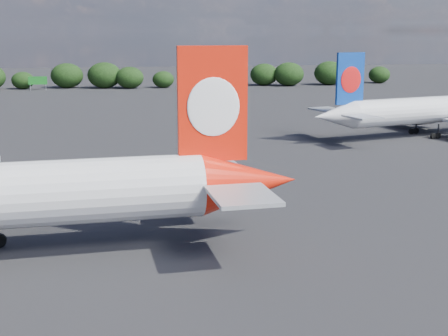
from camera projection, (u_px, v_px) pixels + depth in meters
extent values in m
plane|color=black|center=(71.00, 157.00, 97.51)|extent=(500.00, 500.00, 0.00)
cone|color=red|center=(249.00, 182.00, 57.30)|extent=(9.38, 6.19, 5.67)
cube|color=red|center=(213.00, 104.00, 54.98)|extent=(6.25, 0.93, 10.20)
ellipsoid|color=white|center=(213.00, 107.00, 54.70)|extent=(4.76, 0.50, 5.21)
ellipsoid|color=white|center=(212.00, 106.00, 55.34)|extent=(4.76, 0.50, 5.21)
cube|color=#9DA0A5|center=(243.00, 196.00, 50.77)|extent=(5.49, 7.09, 0.34)
cube|color=#9DA0A5|center=(211.00, 164.00, 62.62)|extent=(5.49, 7.09, 0.34)
cylinder|color=silver|center=(437.00, 109.00, 116.13)|extent=(37.48, 13.81, 4.92)
cone|color=silver|center=(334.00, 116.00, 107.21)|extent=(8.83, 6.68, 4.92)
cube|color=navy|center=(350.00, 79.00, 107.01)|extent=(5.37, 1.79, 8.86)
ellipsoid|color=red|center=(351.00, 80.00, 106.79)|extent=(4.06, 1.19, 4.53)
ellipsoid|color=red|center=(349.00, 80.00, 107.32)|extent=(4.06, 1.19, 4.53)
cube|color=#9DA0A5|center=(363.00, 117.00, 103.06)|extent=(5.72, 6.80, 0.30)
cube|color=#9DA0A5|center=(327.00, 110.00, 112.73)|extent=(5.72, 6.80, 0.30)
cube|color=#9DA0A5|center=(400.00, 110.00, 128.68)|extent=(10.96, 20.64, 0.54)
cylinder|color=#9DA0A5|center=(423.00, 118.00, 125.33)|extent=(5.42, 3.77, 2.66)
cube|color=#9DA0A5|center=(423.00, 115.00, 125.18)|extent=(2.17, 0.81, 1.18)
cylinder|color=black|center=(438.00, 131.00, 113.46)|extent=(0.33, 0.33, 2.46)
cylinder|color=black|center=(438.00, 136.00, 113.66)|extent=(1.16, 0.69, 1.08)
cylinder|color=black|center=(433.00, 136.00, 113.24)|extent=(1.16, 0.69, 1.08)
cylinder|color=black|center=(416.00, 126.00, 118.74)|extent=(0.33, 0.33, 2.46)
cylinder|color=black|center=(416.00, 131.00, 118.94)|extent=(1.16, 0.69, 1.08)
cylinder|color=black|center=(411.00, 131.00, 118.51)|extent=(1.16, 0.69, 1.08)
cube|color=#14681C|center=(38.00, 81.00, 205.43)|extent=(6.00, 0.30, 2.60)
cylinder|color=#9A9DA2|center=(30.00, 87.00, 205.49)|extent=(0.20, 0.20, 2.00)
cylinder|color=#9A9DA2|center=(46.00, 87.00, 206.32)|extent=(0.20, 0.20, 2.00)
cube|color=yellow|center=(129.00, 76.00, 216.03)|extent=(5.00, 0.30, 3.00)
cylinder|color=#9A9DA2|center=(129.00, 84.00, 216.63)|extent=(0.30, 0.30, 2.50)
ellipsoid|color=black|center=(23.00, 80.00, 209.49)|extent=(7.56, 6.39, 5.81)
ellipsoid|color=black|center=(67.00, 76.00, 213.37)|extent=(11.00, 9.31, 8.46)
ellipsoid|color=black|center=(104.00, 75.00, 212.55)|extent=(11.45, 9.69, 8.81)
ellipsoid|color=black|center=(130.00, 78.00, 211.65)|extent=(9.56, 8.09, 7.36)
ellipsoid|color=black|center=(163.00, 79.00, 214.43)|extent=(7.44, 6.29, 5.72)
ellipsoid|color=black|center=(204.00, 77.00, 217.09)|extent=(8.96, 7.58, 6.89)
ellipsoid|color=black|center=(227.00, 76.00, 217.49)|extent=(9.46, 8.00, 7.28)
ellipsoid|color=black|center=(264.00, 74.00, 223.36)|extent=(10.15, 8.59, 7.81)
ellipsoid|color=black|center=(289.00, 74.00, 221.59)|extent=(10.82, 9.16, 8.32)
ellipsoid|color=black|center=(329.00, 73.00, 225.36)|extent=(11.12, 9.41, 8.55)
ellipsoid|color=black|center=(348.00, 73.00, 230.21)|extent=(10.25, 8.68, 7.89)
ellipsoid|color=black|center=(379.00, 75.00, 233.39)|extent=(8.13, 6.88, 6.25)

